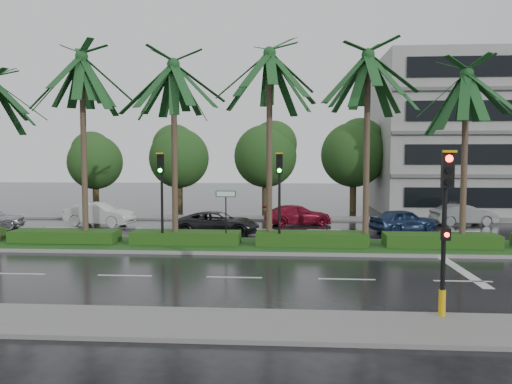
# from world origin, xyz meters

# --- Properties ---
(ground) EXTENTS (120.00, 120.00, 0.00)m
(ground) POSITION_xyz_m (0.00, 0.00, 0.00)
(ground) COLOR black
(ground) RESTS_ON ground
(near_sidewalk) EXTENTS (40.00, 2.40, 0.12)m
(near_sidewalk) POSITION_xyz_m (0.00, -10.20, 0.06)
(near_sidewalk) COLOR slate
(near_sidewalk) RESTS_ON ground
(far_sidewalk) EXTENTS (40.00, 2.00, 0.12)m
(far_sidewalk) POSITION_xyz_m (0.00, 12.00, 0.06)
(far_sidewalk) COLOR slate
(far_sidewalk) RESTS_ON ground
(median) EXTENTS (36.00, 4.00, 0.15)m
(median) POSITION_xyz_m (0.00, 1.00, 0.08)
(median) COLOR gray
(median) RESTS_ON ground
(hedge) EXTENTS (35.20, 1.40, 0.60)m
(hedge) POSITION_xyz_m (0.00, 1.00, 0.45)
(hedge) COLOR #1E4614
(hedge) RESTS_ON median
(lane_markings) EXTENTS (34.00, 13.06, 0.01)m
(lane_markings) POSITION_xyz_m (3.04, -0.43, 0.01)
(lane_markings) COLOR silver
(lane_markings) RESTS_ON ground
(palm_row) EXTENTS (26.30, 4.20, 9.83)m
(palm_row) POSITION_xyz_m (-1.25, 1.02, 8.01)
(palm_row) COLOR #413026
(palm_row) RESTS_ON median
(signal_near) EXTENTS (0.34, 0.45, 4.36)m
(signal_near) POSITION_xyz_m (6.00, -9.39, 2.50)
(signal_near) COLOR black
(signal_near) RESTS_ON near_sidewalk
(signal_median_left) EXTENTS (0.34, 0.42, 4.36)m
(signal_median_left) POSITION_xyz_m (-4.00, 0.30, 3.00)
(signal_median_left) COLOR black
(signal_median_left) RESTS_ON median
(signal_median_right) EXTENTS (0.34, 0.42, 4.36)m
(signal_median_right) POSITION_xyz_m (1.50, 0.30, 3.00)
(signal_median_right) COLOR black
(signal_median_right) RESTS_ON median
(street_sign) EXTENTS (0.95, 0.09, 2.60)m
(street_sign) POSITION_xyz_m (-1.00, 0.48, 2.12)
(street_sign) COLOR black
(street_sign) RESTS_ON median
(bg_trees) EXTENTS (32.62, 5.14, 7.43)m
(bg_trees) POSITION_xyz_m (0.80, 17.59, 4.54)
(bg_trees) COLOR #372D19
(bg_trees) RESTS_ON ground
(building) EXTENTS (16.00, 10.00, 12.00)m
(building) POSITION_xyz_m (17.00, 18.00, 6.00)
(building) COLOR gray
(building) RESTS_ON ground
(car_white) EXTENTS (2.28, 4.57, 1.44)m
(car_white) POSITION_xyz_m (-10.02, 8.06, 0.72)
(car_white) COLOR silver
(car_white) RESTS_ON ground
(car_darkgrey) EXTENTS (2.25, 4.67, 1.28)m
(car_darkgrey) POSITION_xyz_m (-2.02, 4.84, 0.64)
(car_darkgrey) COLOR black
(car_darkgrey) RESTS_ON ground
(car_red) EXTENTS (2.89, 4.65, 1.26)m
(car_red) POSITION_xyz_m (2.48, 9.12, 0.63)
(car_red) COLOR maroon
(car_red) RESTS_ON ground
(car_blue) EXTENTS (3.07, 4.22, 1.34)m
(car_blue) POSITION_xyz_m (8.50, 6.44, 0.67)
(car_blue) COLOR #1A2B4E
(car_blue) RESTS_ON ground
(car_grey) EXTENTS (2.04, 4.19, 1.32)m
(car_grey) POSITION_xyz_m (13.00, 9.76, 0.66)
(car_grey) COLOR #5D6063
(car_grey) RESTS_ON ground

